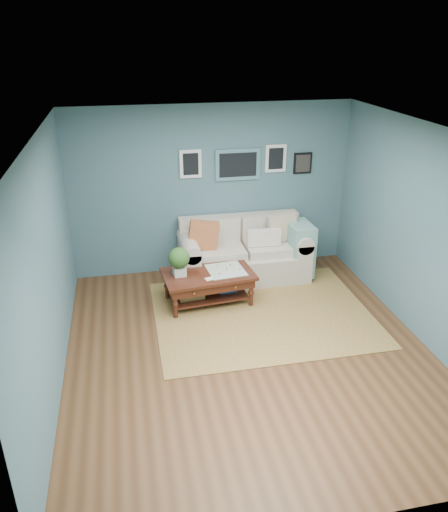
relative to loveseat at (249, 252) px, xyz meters
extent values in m
plane|color=brown|center=(-0.51, -2.03, -0.43)|extent=(5.00, 5.00, 0.00)
plane|color=white|center=(-0.51, -2.03, 2.27)|extent=(5.00, 5.00, 0.00)
cube|color=#416B6F|center=(-0.51, 0.47, 0.92)|extent=(4.50, 0.02, 2.70)
cube|color=#416B6F|center=(-0.51, -4.53, 0.92)|extent=(4.50, 0.02, 2.70)
cube|color=#416B6F|center=(-2.76, -2.03, 0.92)|extent=(0.02, 5.00, 2.70)
cube|color=#416B6F|center=(1.74, -2.03, 0.92)|extent=(0.02, 5.00, 2.70)
cube|color=slate|center=(-0.09, 0.45, 1.32)|extent=(0.72, 0.03, 0.50)
cube|color=black|center=(-0.09, 0.43, 1.32)|extent=(0.60, 0.01, 0.38)
cube|color=white|center=(-0.84, 0.45, 1.37)|extent=(0.34, 0.03, 0.44)
cube|color=white|center=(0.53, 0.45, 1.39)|extent=(0.34, 0.03, 0.44)
cube|color=black|center=(0.99, 0.45, 1.29)|extent=(0.30, 0.03, 0.34)
cube|color=brown|center=(-0.10, -1.21, -0.43)|extent=(3.02, 2.42, 0.01)
cube|color=beige|center=(-0.09, -0.04, -0.21)|extent=(1.50, 0.93, 0.44)
cube|color=beige|center=(-0.09, 0.32, 0.26)|extent=(1.97, 0.23, 0.51)
cube|color=beige|center=(-0.97, -0.04, -0.11)|extent=(0.25, 0.93, 0.66)
cube|color=beige|center=(0.79, -0.04, -0.11)|extent=(0.25, 0.93, 0.66)
cylinder|color=beige|center=(-0.97, -0.04, 0.22)|extent=(0.28, 0.93, 0.28)
cylinder|color=beige|center=(0.79, -0.04, 0.22)|extent=(0.28, 0.93, 0.28)
cube|color=beige|center=(-0.49, -0.10, 0.08)|extent=(0.76, 0.59, 0.14)
cube|color=beige|center=(0.31, -0.10, 0.08)|extent=(0.76, 0.59, 0.14)
cube|color=beige|center=(-0.49, 0.19, 0.34)|extent=(0.76, 0.13, 0.38)
cube|color=beige|center=(0.31, 0.19, 0.34)|extent=(0.76, 0.13, 0.38)
cube|color=#D2592E|center=(-0.75, -0.09, 0.38)|extent=(0.51, 0.18, 0.50)
cube|color=beige|center=(0.54, -0.02, 0.38)|extent=(0.50, 0.19, 0.49)
cube|color=beige|center=(0.21, -0.14, 0.29)|extent=(0.53, 0.13, 0.25)
cube|color=#77ABA6|center=(0.79, -0.17, 0.05)|extent=(0.36, 0.58, 0.85)
cube|color=#351410|center=(-0.79, -0.73, 0.03)|extent=(1.36, 0.88, 0.04)
cube|color=#351410|center=(-0.79, -0.73, -0.06)|extent=(1.27, 0.79, 0.13)
cube|color=#351410|center=(-0.79, -0.73, -0.31)|extent=(1.15, 0.67, 0.03)
sphere|color=gold|center=(-1.05, -1.10, -0.06)|extent=(0.03, 0.03, 0.03)
sphere|color=gold|center=(-0.45, -1.04, -0.06)|extent=(0.03, 0.03, 0.03)
cylinder|color=#351410|center=(-1.32, -1.07, -0.21)|extent=(0.06, 0.06, 0.44)
cylinder|color=#351410|center=(-0.20, -0.96, -0.21)|extent=(0.06, 0.06, 0.44)
cylinder|color=#351410|center=(-1.38, -0.49, -0.21)|extent=(0.06, 0.06, 0.44)
cylinder|color=#351410|center=(-0.26, -0.38, -0.21)|extent=(0.06, 0.06, 0.44)
cube|color=silver|center=(-1.20, -0.72, 0.12)|extent=(0.19, 0.19, 0.13)
sphere|color=#2E4F1F|center=(-1.20, -0.72, 0.32)|extent=(0.30, 0.30, 0.30)
cube|color=beige|center=(-0.52, -0.70, 0.06)|extent=(0.57, 0.57, 0.01)
cube|color=#9A7947|center=(-1.06, -0.76, -0.19)|extent=(0.39, 0.29, 0.22)
cube|color=#224C87|center=(-0.49, -0.68, -0.24)|extent=(0.28, 0.22, 0.12)
camera|label=1|loc=(-1.86, -7.10, 3.28)|focal=35.00mm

